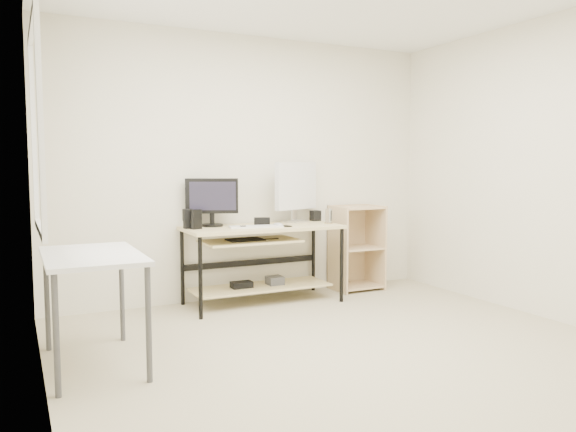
{
  "coord_description": "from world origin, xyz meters",
  "views": [
    {
      "loc": [
        -2.13,
        -3.23,
        1.32
      ],
      "look_at": [
        0.1,
        1.3,
        0.87
      ],
      "focal_mm": 35.0,
      "sensor_mm": 36.0,
      "label": 1
    }
  ],
  "objects_px": {
    "shelf_unit": "(355,247)",
    "black_monitor": "(212,199)",
    "white_imac": "(296,188)",
    "audio_controller": "(196,219)",
    "desk": "(260,248)",
    "side_table": "(92,265)"
  },
  "relations": [
    {
      "from": "desk",
      "to": "side_table",
      "type": "distance_m",
      "value": 1.97
    },
    {
      "from": "shelf_unit",
      "to": "desk",
      "type": "bearing_deg",
      "value": -172.23
    },
    {
      "from": "side_table",
      "to": "white_imac",
      "type": "bearing_deg",
      "value": 30.17
    },
    {
      "from": "shelf_unit",
      "to": "white_imac",
      "type": "xyz_separation_m",
      "value": [
        -0.7,
        0.02,
        0.65
      ]
    },
    {
      "from": "desk",
      "to": "shelf_unit",
      "type": "relative_size",
      "value": 1.67
    },
    {
      "from": "shelf_unit",
      "to": "audio_controller",
      "type": "xyz_separation_m",
      "value": [
        -1.8,
        -0.15,
        0.39
      ]
    },
    {
      "from": "desk",
      "to": "white_imac",
      "type": "bearing_deg",
      "value": 20.57
    },
    {
      "from": "shelf_unit",
      "to": "audio_controller",
      "type": "bearing_deg",
      "value": -175.36
    },
    {
      "from": "white_imac",
      "to": "audio_controller",
      "type": "height_order",
      "value": "white_imac"
    },
    {
      "from": "desk",
      "to": "side_table",
      "type": "bearing_deg",
      "value": -147.35
    },
    {
      "from": "desk",
      "to": "shelf_unit",
      "type": "distance_m",
      "value": 1.19
    },
    {
      "from": "white_imac",
      "to": "audio_controller",
      "type": "bearing_deg",
      "value": 166.75
    },
    {
      "from": "black_monitor",
      "to": "audio_controller",
      "type": "relative_size",
      "value": 2.66
    },
    {
      "from": "shelf_unit",
      "to": "black_monitor",
      "type": "relative_size",
      "value": 1.89
    },
    {
      "from": "shelf_unit",
      "to": "audio_controller",
      "type": "height_order",
      "value": "audio_controller"
    },
    {
      "from": "desk",
      "to": "audio_controller",
      "type": "bearing_deg",
      "value": 178.64
    },
    {
      "from": "shelf_unit",
      "to": "white_imac",
      "type": "height_order",
      "value": "white_imac"
    },
    {
      "from": "desk",
      "to": "audio_controller",
      "type": "distance_m",
      "value": 0.69
    },
    {
      "from": "shelf_unit",
      "to": "audio_controller",
      "type": "relative_size",
      "value": 5.01
    },
    {
      "from": "shelf_unit",
      "to": "white_imac",
      "type": "relative_size",
      "value": 1.47
    },
    {
      "from": "white_imac",
      "to": "audio_controller",
      "type": "xyz_separation_m",
      "value": [
        -1.1,
        -0.16,
        -0.26
      ]
    },
    {
      "from": "white_imac",
      "to": "desk",
      "type": "bearing_deg",
      "value": 178.79
    }
  ]
}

